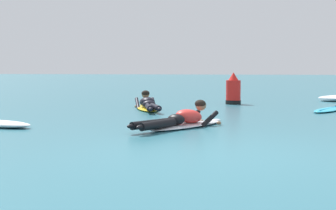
% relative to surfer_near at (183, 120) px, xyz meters
% --- Properties ---
extents(ground_plane, '(120.00, 120.00, 0.00)m').
position_rel_surfer_near_xyz_m(ground_plane, '(0.79, 7.31, -0.14)').
color(ground_plane, '#2D6B7A').
extents(surfer_near, '(1.55, 2.43, 0.53)m').
position_rel_surfer_near_xyz_m(surfer_near, '(0.00, 0.00, 0.00)').
color(surfer_near, silver).
rests_on(surfer_near, ground).
extents(surfer_far, '(1.24, 2.44, 0.54)m').
position_rel_surfer_near_xyz_m(surfer_far, '(-1.51, 3.56, 0.00)').
color(surfer_far, yellow).
rests_on(surfer_far, ground).
extents(drifting_surfboard, '(1.19, 1.89, 0.16)m').
position_rel_surfer_near_xyz_m(drifting_surfboard, '(3.11, 4.19, -0.11)').
color(drifting_surfboard, '#2DB2D1').
rests_on(drifting_surfboard, ground).
extents(channel_marker_buoy, '(0.46, 0.46, 0.96)m').
position_rel_surfer_near_xyz_m(channel_marker_buoy, '(0.57, 6.06, 0.24)').
color(channel_marker_buoy, red).
rests_on(channel_marker_buoy, ground).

